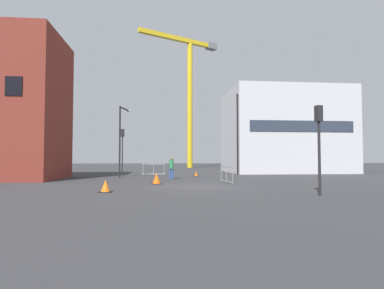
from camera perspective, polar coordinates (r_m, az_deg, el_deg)
The scene contains 13 objects.
ground at distance 18.08m, azimuth 1.03°, elevation -7.63°, with size 160.00×160.00×0.00m, color #333335.
office_block at distance 38.11m, azimuth 16.24°, elevation 2.21°, with size 12.90×9.76×9.34m.
construction_crane at distance 54.73m, azimuth -0.60°, elevation 11.10°, with size 13.69×7.43×22.19m.
streetlamp_tall at distance 32.06m, azimuth 8.40°, elevation 2.99°, with size 1.36×0.83×8.10m.
streetlamp_short at distance 27.03m, azimuth -12.65°, elevation 1.88°, with size 0.80×2.01×5.95m.
traffic_light_median at distance 14.82m, azimuth 21.99°, elevation 1.63°, with size 0.39×0.30×3.92m.
traffic_light_island at distance 29.45m, azimuth -12.48°, elevation -0.03°, with size 0.36×0.38×4.27m.
pedestrian_walking at distance 24.50m, azimuth -3.74°, elevation -3.96°, with size 0.34×0.34×1.70m.
safety_barrier_right_run at distance 30.60m, azimuth -6.96°, elevation -4.44°, with size 2.25×0.17×1.08m.
safety_barrier_rear at distance 20.82m, azimuth 6.25°, elevation -5.38°, with size 0.36×2.58×1.08m.
traffic_cone_orange at distance 15.69m, azimuth -15.38°, elevation -7.31°, with size 0.60×0.60×0.61m.
traffic_cone_striped at distance 28.21m, azimuth 0.73°, elevation -5.35°, with size 0.46×0.46×0.46m.
traffic_cone_on_verge at distance 20.02m, azimuth -6.43°, elevation -6.19°, with size 0.68×0.68×0.69m.
Camera 1 is at (-2.06, -17.89, 1.63)m, focal length 29.49 mm.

